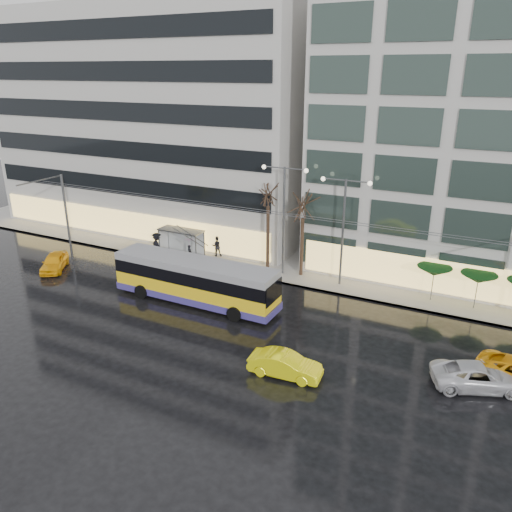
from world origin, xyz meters
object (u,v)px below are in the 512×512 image
Objects in this scene: taxi_a at (54,262)px; bus_shelter at (179,236)px; trolleybus at (195,282)px; street_lamp_near at (284,206)px.

bus_shelter is at bearing 12.40° from taxi_a.
taxi_a is (-14.44, -0.10, -0.90)m from trolleybus.
trolleybus is at bearing -48.48° from bus_shelter.
street_lamp_near reaches higher than taxi_a.
trolleybus reaches higher than taxi_a.
trolleybus is 3.07× the size of bus_shelter.
taxi_a is (-7.71, -7.71, -1.24)m from bus_shelter.
street_lamp_near is 20.40m from taxi_a.
trolleybus is at bearing -32.18° from taxi_a.
bus_shelter reaches higher than taxi_a.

